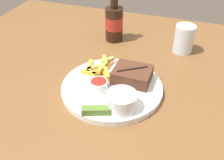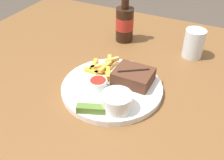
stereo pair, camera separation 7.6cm
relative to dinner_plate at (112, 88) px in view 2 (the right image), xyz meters
The scene contains 10 objects.
dining_table 0.08m from the dinner_plate, ahead, with size 1.35×1.19×0.74m.
dinner_plate is the anchor object (origin of this frame).
steak_portion 0.07m from the dinner_plate, 42.66° to the left, with size 0.11×0.09×0.04m.
fries_pile 0.08m from the dinner_plate, 134.28° to the left, with size 0.12×0.16×0.02m.
coleslaw_cup 0.11m from the dinner_plate, 56.34° to the right, with size 0.08×0.08×0.05m.
dipping_sauce_cup 0.05m from the dinner_plate, 131.94° to the right, with size 0.05×0.05×0.03m.
pickle_spear 0.13m from the dinner_plate, 87.85° to the right, with size 0.08×0.05×0.02m.
fork_utensil 0.08m from the dinner_plate, 158.44° to the left, with size 0.13×0.06×0.00m.
beer_bottle 0.33m from the dinner_plate, 107.54° to the left, with size 0.07×0.07×0.21m.
drinking_glass 0.35m from the dinner_plate, 60.62° to the left, with size 0.07×0.07×0.10m.
Camera 2 is at (0.27, -0.55, 1.24)m, focal length 42.00 mm.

